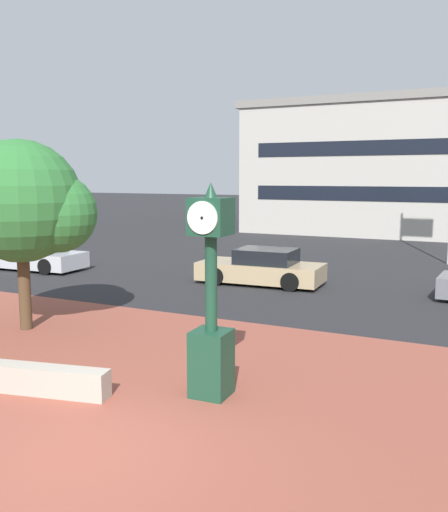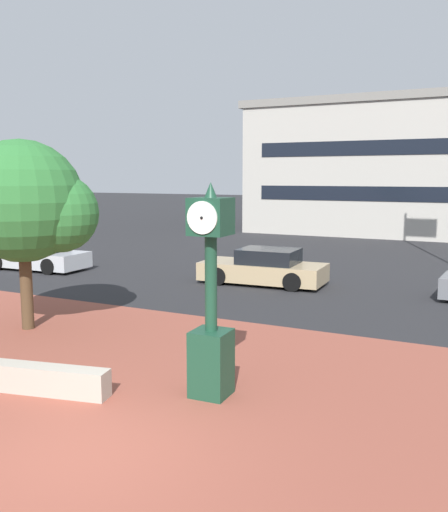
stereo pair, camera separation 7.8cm
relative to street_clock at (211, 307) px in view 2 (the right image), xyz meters
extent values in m
plane|color=#262628|center=(-0.66, -2.70, -1.60)|extent=(200.00, 200.00, 0.00)
cube|color=brown|center=(-0.66, -0.93, -1.59)|extent=(44.00, 11.54, 0.01)
cube|color=#ADA393|center=(-3.08, -1.34, -1.35)|extent=(3.21, 1.07, 0.50)
cube|color=#19422D|center=(0.00, 0.00, -1.01)|extent=(0.67, 0.67, 1.18)
cylinder|color=#19422D|center=(0.00, 0.00, 0.42)|extent=(0.21, 0.21, 1.67)
cube|color=#19422D|center=(0.00, 0.00, 1.57)|extent=(0.66, 0.66, 0.63)
cylinder|color=white|center=(-0.02, 0.33, 1.57)|extent=(0.54, 0.05, 0.54)
sphere|color=black|center=(-0.02, 0.35, 1.57)|extent=(0.05, 0.05, 0.05)
cylinder|color=white|center=(0.02, -0.33, 1.57)|extent=(0.54, 0.05, 0.54)
sphere|color=black|center=(0.02, -0.35, 1.57)|extent=(0.05, 0.05, 0.05)
cone|color=#19422D|center=(0.00, 0.00, 2.01)|extent=(0.22, 0.22, 0.26)
cylinder|color=#4C3823|center=(-6.22, 1.77, -0.55)|extent=(0.30, 0.30, 2.10)
sphere|color=#2D7033|center=(-6.22, 1.77, 1.63)|extent=(3.02, 3.02, 3.02)
sphere|color=#2D7033|center=(-5.46, 2.23, 1.33)|extent=(1.97, 1.97, 1.97)
cube|color=tan|center=(-3.22, 9.99, -1.16)|extent=(4.51, 2.08, 0.64)
cube|color=black|center=(-3.00, 10.00, -0.60)|extent=(2.11, 1.70, 0.56)
cylinder|color=black|center=(-4.55, 9.05, -1.28)|extent=(0.65, 0.25, 0.64)
cylinder|color=black|center=(-4.64, 10.79, -1.28)|extent=(0.65, 0.25, 0.64)
cylinder|color=black|center=(-1.81, 9.19, -1.28)|extent=(0.65, 0.25, 0.64)
cylinder|color=black|center=(-1.90, 10.93, -1.28)|extent=(0.65, 0.25, 0.64)
cube|color=#B7BABF|center=(-12.86, 8.73, -1.16)|extent=(4.39, 1.96, 0.64)
cube|color=black|center=(-12.65, 8.74, -0.60)|extent=(2.05, 1.61, 0.56)
cylinder|color=black|center=(-14.24, 9.49, -1.28)|extent=(0.65, 0.25, 0.64)
cylinder|color=black|center=(-11.49, 7.96, -1.28)|extent=(0.65, 0.25, 0.64)
cylinder|color=black|center=(-11.57, 9.61, -1.28)|extent=(0.65, 0.25, 0.64)
camera|label=1|loc=(4.39, -8.39, 2.24)|focal=39.36mm
camera|label=2|loc=(4.46, -8.35, 2.24)|focal=39.36mm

